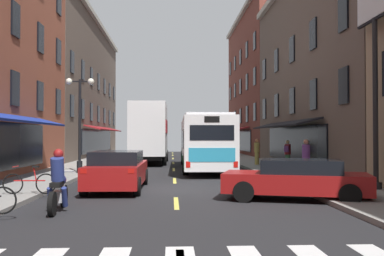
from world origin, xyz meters
The scene contains 16 objects.
ground_plane centered at (0.00, 0.00, -0.05)m, with size 34.80×80.00×0.10m, color black.
lane_centre_dashes centered at (0.00, -0.25, 0.00)m, with size 0.14×73.90×0.01m.
sidewalk_left centered at (-5.90, 0.00, 0.07)m, with size 3.00×80.00×0.14m, color gray.
sidewalk_right centered at (5.90, 0.00, 0.07)m, with size 3.00×80.00×0.14m, color gray.
billboard_sign centered at (7.05, -1.54, 6.02)m, with size 0.40×2.61×7.76m.
transit_bus centered at (1.80, 9.57, 1.65)m, with size 2.76×12.39×3.14m.
box_truck centered at (-1.69, 14.86, 2.18)m, with size 2.56×8.24×4.27m.
sedan_near centered at (3.77, -3.08, 0.66)m, with size 4.76×2.99×1.27m.
sedan_mid centered at (-2.14, -0.28, 0.74)m, with size 2.03×4.83×1.45m.
sedan_far centered at (-1.98, 26.82, 0.72)m, with size 2.00×4.37×1.39m.
motorcycle_rider centered at (-3.13, -4.84, 0.71)m, with size 0.62×2.07×1.66m.
bicycle_near centered at (-4.69, -2.33, 0.50)m, with size 1.71×0.48×0.91m.
pedestrian_near centered at (6.70, 8.68, 0.99)m, with size 0.46×0.52×1.62m.
pedestrian_mid centered at (5.45, 11.60, 1.01)m, with size 0.36×0.36×1.69m.
pedestrian_far centered at (6.06, 3.22, 1.02)m, with size 0.36×0.36×1.71m.
street_lamp_twin centered at (-4.81, 5.77, 2.82)m, with size 1.42×0.32×4.81m.
Camera 1 is at (-0.15, -16.39, 1.99)m, focal length 40.35 mm.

